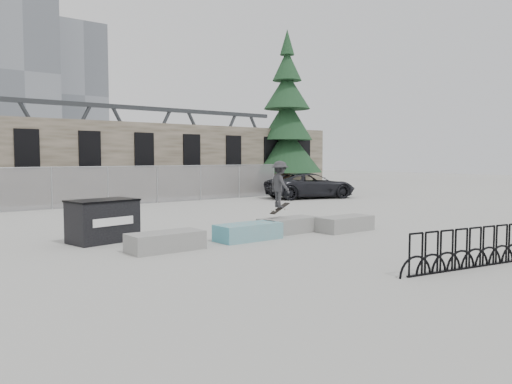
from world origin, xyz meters
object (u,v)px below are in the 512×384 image
suv (311,186)px  skateboarder (280,184)px  planter_far_left (166,241)px  planter_center_right (288,225)px  bike_rack (475,248)px  planter_center_left (248,231)px  dumpster (103,220)px  planter_offset (345,223)px  spruce_tree (287,126)px

suv → skateboarder: bearing=148.2°
planter_far_left → planter_center_right: size_ratio=1.00×
planter_far_left → bike_rack: 7.58m
planter_center_left → bike_rack: 6.36m
planter_center_left → dumpster: bearing=146.3°
planter_center_left → planter_offset: (3.65, -0.56, 0.00)m
suv → spruce_tree: bearing=-10.8°
planter_far_left → planter_center_right: bearing=4.1°
dumpster → spruce_tree: spruce_tree is taller
planter_offset → skateboarder: bearing=154.9°
planter_center_left → planter_far_left: bearing=-179.6°
dumpster → suv: (15.75, 7.53, 0.13)m
planter_center_left → planter_center_right: 1.92m
suv → planter_far_left: bearing=140.0°
spruce_tree → skateboarder: (-13.33, -14.73, -3.11)m
bike_rack → planter_offset: bearing=71.1°
planter_center_left → planter_center_right: bearing=9.5°
spruce_tree → skateboarder: 20.10m
planter_center_left → bike_rack: size_ratio=0.45×
bike_rack → suv: 19.13m
planter_center_right → spruce_tree: spruce_tree is taller
planter_center_left → bike_rack: bearing=-74.1°
planter_center_left → spruce_tree: 21.71m
planter_offset → dumpster: 7.76m
planter_center_left → skateboarder: bearing=14.2°
planter_far_left → planter_center_right: same height
suv → skateboarder: skateboarder is taller
bike_rack → suv: bearing=56.8°
dumpster → planter_offset: bearing=-31.7°
dumpster → bike_rack: 9.98m
bike_rack → skateboarder: (-0.14, 6.52, 1.16)m
spruce_tree → skateboarder: spruce_tree is taller
suv → skateboarder: 14.26m
planter_center_left → dumpster: size_ratio=0.97×
spruce_tree → skateboarder: size_ratio=6.77×
spruce_tree → bike_rack: bearing=-121.8°
planter_center_left → bike_rack: (1.74, -6.12, 0.17)m
dumpster → skateboarder: (5.13, -1.95, 0.97)m
bike_rack → spruce_tree: size_ratio=0.38×
planter_center_left → skateboarder: size_ratio=1.18×
planter_center_right → dumpster: 5.81m
planter_offset → suv: (8.57, 10.44, 0.49)m
bike_rack → skateboarder: bearing=91.3°
planter_far_left → suv: size_ratio=0.37×
planter_center_right → planter_offset: (1.75, -0.87, 0.00)m
planter_center_left → suv: (12.22, 9.89, 0.49)m
planter_offset → spruce_tree: spruce_tree is taller
planter_offset → suv: bearing=50.6°
planter_center_left → planter_center_right: same height
suv → dumpster: bearing=132.0°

